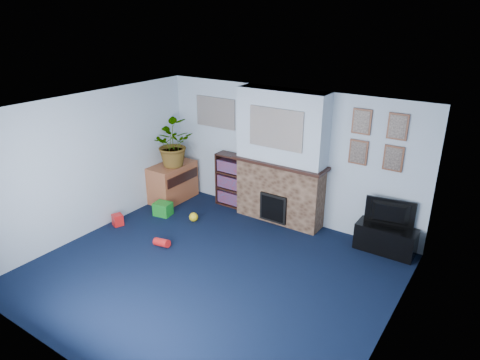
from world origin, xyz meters
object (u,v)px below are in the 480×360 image
Objects in this scene: bookshelf at (231,181)px; sideboard at (173,183)px; tv_stand at (385,239)px; television at (389,214)px.

bookshelf is 1.08× the size of sideboard.
sideboard is (-4.19, -0.38, 0.12)m from tv_stand.
tv_stand is 4.21m from sideboard.
television is 4.22m from sideboard.
tv_stand is 0.88× the size of bookshelf.
bookshelf is at bearing -10.85° from television.
sideboard reaches higher than tv_stand.
sideboard is (-1.13, -0.45, -0.15)m from bookshelf.
television is 0.78× the size of sideboard.
television is at bearing 90.00° from tv_stand.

